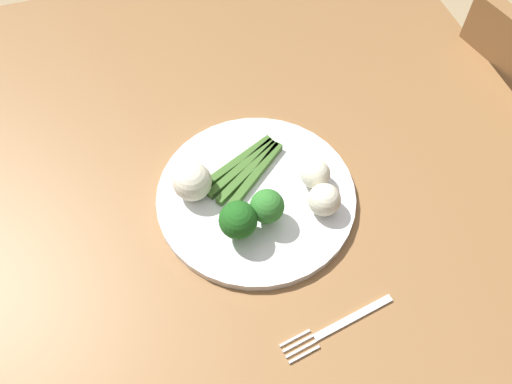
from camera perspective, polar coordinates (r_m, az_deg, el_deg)
The scene contains 10 objects.
ground_plane at distance 1.52m, azimuth -1.32°, elevation -18.70°, with size 6.00×6.00×0.02m, color tan.
dining_table at distance 0.87m, azimuth -2.20°, elevation -7.57°, with size 1.26×1.08×0.77m.
plate at distance 0.81m, azimuth 0.00°, elevation -0.48°, with size 0.30×0.30×0.01m, color white.
asparagus_bundle at distance 0.82m, azimuth -1.12°, elevation 2.38°, with size 0.11×0.14×0.01m.
broccoli_outer_edge at distance 0.75m, azimuth 1.07°, elevation -1.27°, with size 0.05×0.05×0.06m.
broccoli_near_center at distance 0.73m, azimuth -1.91°, elevation -3.03°, with size 0.05×0.05×0.07m.
cauliflower_front at distance 0.80m, azimuth 6.32°, elevation 1.91°, with size 0.04×0.04×0.04m, color silver.
cauliflower_back_right at distance 0.78m, azimuth -6.78°, elevation 1.10°, with size 0.06×0.06×0.06m, color silver.
cauliflower_left at distance 0.77m, azimuth 7.26°, elevation -0.83°, with size 0.05×0.05×0.05m, color silver.
fork at distance 0.73m, azimuth 8.58°, elevation -13.90°, with size 0.05×0.17×0.00m.
Camera 1 is at (-0.37, 0.08, 1.46)m, focal length 37.71 mm.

